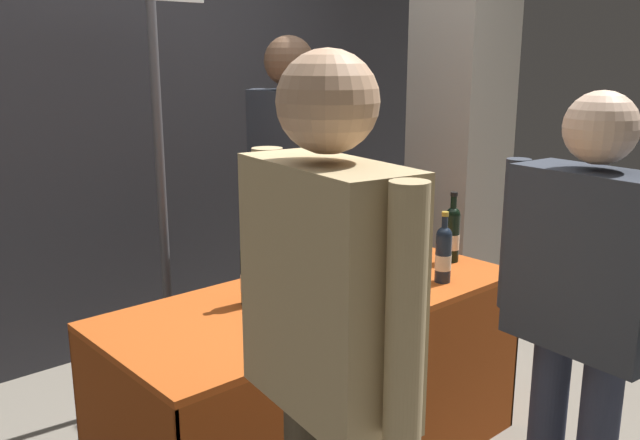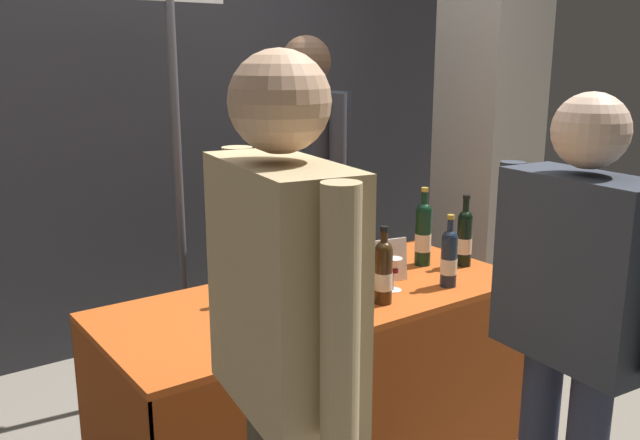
{
  "view_description": "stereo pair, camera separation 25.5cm",
  "coord_description": "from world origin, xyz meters",
  "px_view_note": "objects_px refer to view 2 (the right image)",
  "views": [
    {
      "loc": [
        -1.65,
        -1.85,
        1.65
      ],
      "look_at": [
        0.0,
        0.0,
        1.04
      ],
      "focal_mm": 37.8,
      "sensor_mm": 36.0,
      "label": 1
    },
    {
      "loc": [
        -1.45,
        -2.01,
        1.65
      ],
      "look_at": [
        0.0,
        0.0,
        1.04
      ],
      "focal_mm": 37.8,
      "sensor_mm": 36.0,
      "label": 2
    }
  ],
  "objects_px": {
    "wine_glass_near_vendor": "(393,267)",
    "taster_foreground_right": "(574,307)",
    "featured_wine_bottle": "(465,237)",
    "vendor_presenter": "(307,178)",
    "concrete_pillar": "(493,53)",
    "tasting_table": "(320,348)",
    "wine_glass_mid": "(290,252)",
    "display_bottle_0": "(248,270)",
    "booth_signpost": "(176,138)"
  },
  "relations": [
    {
      "from": "taster_foreground_right",
      "to": "booth_signpost",
      "type": "relative_size",
      "value": 0.75
    },
    {
      "from": "tasting_table",
      "to": "wine_glass_mid",
      "type": "bearing_deg",
      "value": 83.26
    },
    {
      "from": "tasting_table",
      "to": "wine_glass_mid",
      "type": "xyz_separation_m",
      "value": [
        0.03,
        0.26,
        0.33
      ]
    },
    {
      "from": "booth_signpost",
      "to": "wine_glass_near_vendor",
      "type": "bearing_deg",
      "value": -68.7
    },
    {
      "from": "taster_foreground_right",
      "to": "wine_glass_near_vendor",
      "type": "bearing_deg",
      "value": 3.4
    },
    {
      "from": "vendor_presenter",
      "to": "taster_foreground_right",
      "type": "xyz_separation_m",
      "value": [
        -0.18,
        -1.64,
        -0.13
      ]
    },
    {
      "from": "taster_foreground_right",
      "to": "featured_wine_bottle",
      "type": "bearing_deg",
      "value": -24.3
    },
    {
      "from": "tasting_table",
      "to": "vendor_presenter",
      "type": "bearing_deg",
      "value": 58.88
    },
    {
      "from": "tasting_table",
      "to": "taster_foreground_right",
      "type": "xyz_separation_m",
      "value": [
        0.23,
        -0.95,
        0.42
      ]
    },
    {
      "from": "tasting_table",
      "to": "wine_glass_near_vendor",
      "type": "bearing_deg",
      "value": -26.09
    },
    {
      "from": "concrete_pillar",
      "to": "booth_signpost",
      "type": "distance_m",
      "value": 1.8
    },
    {
      "from": "featured_wine_bottle",
      "to": "taster_foreground_right",
      "type": "distance_m",
      "value": 1.02
    },
    {
      "from": "featured_wine_bottle",
      "to": "wine_glass_near_vendor",
      "type": "height_order",
      "value": "featured_wine_bottle"
    },
    {
      "from": "tasting_table",
      "to": "concrete_pillar",
      "type": "bearing_deg",
      "value": 18.58
    },
    {
      "from": "taster_foreground_right",
      "to": "vendor_presenter",
      "type": "bearing_deg",
      "value": -0.92
    },
    {
      "from": "concrete_pillar",
      "to": "wine_glass_mid",
      "type": "height_order",
      "value": "concrete_pillar"
    },
    {
      "from": "tasting_table",
      "to": "vendor_presenter",
      "type": "distance_m",
      "value": 0.97
    },
    {
      "from": "concrete_pillar",
      "to": "display_bottle_0",
      "type": "distance_m",
      "value": 2.02
    },
    {
      "from": "concrete_pillar",
      "to": "booth_signpost",
      "type": "relative_size",
      "value": 1.6
    },
    {
      "from": "concrete_pillar",
      "to": "tasting_table",
      "type": "relative_size",
      "value": 1.95
    },
    {
      "from": "concrete_pillar",
      "to": "wine_glass_mid",
      "type": "relative_size",
      "value": 23.0
    },
    {
      "from": "featured_wine_bottle",
      "to": "vendor_presenter",
      "type": "height_order",
      "value": "vendor_presenter"
    },
    {
      "from": "concrete_pillar",
      "to": "tasting_table",
      "type": "height_order",
      "value": "concrete_pillar"
    },
    {
      "from": "concrete_pillar",
      "to": "display_bottle_0",
      "type": "xyz_separation_m",
      "value": [
        -1.81,
        -0.42,
        -0.8
      ]
    },
    {
      "from": "concrete_pillar",
      "to": "wine_glass_near_vendor",
      "type": "bearing_deg",
      "value": -153.16
    },
    {
      "from": "concrete_pillar",
      "to": "tasting_table",
      "type": "distance_m",
      "value": 2.0
    },
    {
      "from": "vendor_presenter",
      "to": "taster_foreground_right",
      "type": "distance_m",
      "value": 1.65
    },
    {
      "from": "tasting_table",
      "to": "display_bottle_0",
      "type": "relative_size",
      "value": 5.74
    },
    {
      "from": "wine_glass_mid",
      "to": "tasting_table",
      "type": "bearing_deg",
      "value": -96.74
    },
    {
      "from": "concrete_pillar",
      "to": "wine_glass_mid",
      "type": "xyz_separation_m",
      "value": [
        -1.52,
        -0.26,
        -0.82
      ]
    },
    {
      "from": "wine_glass_near_vendor",
      "to": "taster_foreground_right",
      "type": "xyz_separation_m",
      "value": [
        -0.03,
        -0.82,
        0.1
      ]
    },
    {
      "from": "concrete_pillar",
      "to": "featured_wine_bottle",
      "type": "xyz_separation_m",
      "value": [
        -0.81,
        -0.59,
        -0.79
      ]
    },
    {
      "from": "booth_signpost",
      "to": "featured_wine_bottle",
      "type": "bearing_deg",
      "value": -48.51
    },
    {
      "from": "concrete_pillar",
      "to": "vendor_presenter",
      "type": "xyz_separation_m",
      "value": [
        -1.13,
        0.17,
        -0.6
      ]
    },
    {
      "from": "wine_glass_mid",
      "to": "taster_foreground_right",
      "type": "bearing_deg",
      "value": -80.35
    },
    {
      "from": "wine_glass_near_vendor",
      "to": "featured_wine_bottle",
      "type": "bearing_deg",
      "value": 7.62
    },
    {
      "from": "vendor_presenter",
      "to": "concrete_pillar",
      "type": "bearing_deg",
      "value": 83.62
    },
    {
      "from": "tasting_table",
      "to": "wine_glass_mid",
      "type": "distance_m",
      "value": 0.42
    },
    {
      "from": "featured_wine_bottle",
      "to": "taster_foreground_right",
      "type": "xyz_separation_m",
      "value": [
        -0.5,
        -0.88,
        0.06
      ]
    },
    {
      "from": "wine_glass_near_vendor",
      "to": "wine_glass_mid",
      "type": "height_order",
      "value": "wine_glass_mid"
    },
    {
      "from": "wine_glass_mid",
      "to": "booth_signpost",
      "type": "height_order",
      "value": "booth_signpost"
    },
    {
      "from": "wine_glass_near_vendor",
      "to": "vendor_presenter",
      "type": "distance_m",
      "value": 0.86
    },
    {
      "from": "wine_glass_near_vendor",
      "to": "booth_signpost",
      "type": "height_order",
      "value": "booth_signpost"
    },
    {
      "from": "concrete_pillar",
      "to": "booth_signpost",
      "type": "xyz_separation_m",
      "value": [
        -1.7,
        0.42,
        -0.39
      ]
    },
    {
      "from": "display_bottle_0",
      "to": "booth_signpost",
      "type": "bearing_deg",
      "value": 82.57
    },
    {
      "from": "wine_glass_near_vendor",
      "to": "taster_foreground_right",
      "type": "distance_m",
      "value": 0.82
    },
    {
      "from": "featured_wine_bottle",
      "to": "wine_glass_mid",
      "type": "distance_m",
      "value": 0.78
    },
    {
      "from": "vendor_presenter",
      "to": "booth_signpost",
      "type": "height_order",
      "value": "booth_signpost"
    },
    {
      "from": "display_bottle_0",
      "to": "wine_glass_near_vendor",
      "type": "bearing_deg",
      "value": -23.39
    },
    {
      "from": "featured_wine_bottle",
      "to": "wine_glass_near_vendor",
      "type": "relative_size",
      "value": 2.4
    }
  ]
}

